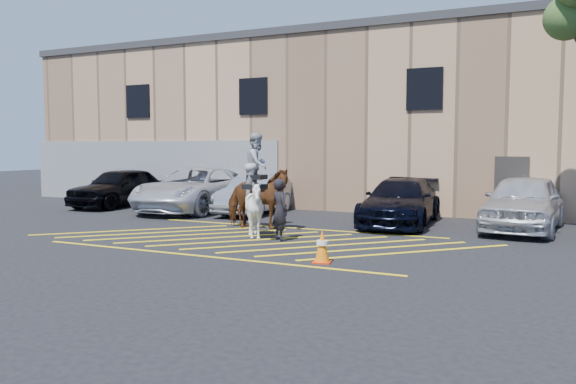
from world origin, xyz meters
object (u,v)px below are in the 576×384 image
at_px(saddled_white, 255,209).
at_px(car_silver_sedan, 256,194).
at_px(car_white_pickup, 196,189).
at_px(car_black_suv, 120,187).
at_px(car_blue_suv, 401,202).
at_px(mounted_bay, 257,190).
at_px(car_white_suv, 523,202).
at_px(traffic_cone, 322,246).
at_px(handler, 280,210).

bearing_deg(saddled_white, car_silver_sedan, 118.15).
xyz_separation_m(car_white_pickup, saddled_white, (5.29, -4.89, -0.04)).
bearing_deg(car_black_suv, car_blue_suv, -2.41).
distance_m(mounted_bay, saddled_white, 1.83).
xyz_separation_m(car_white_pickup, car_white_suv, (11.95, -0.17, -0.00)).
bearing_deg(saddled_white, traffic_cone, -38.18).
bearing_deg(car_white_suv, mounted_bay, -152.33).
height_order(car_silver_sedan, mounted_bay, mounted_bay).
bearing_deg(car_white_pickup, car_silver_sedan, 2.72).
height_order(car_black_suv, car_blue_suv, car_black_suv).
xyz_separation_m(car_blue_suv, saddled_white, (-2.97, -4.48, 0.07)).
relative_size(car_black_suv, saddled_white, 2.95).
bearing_deg(car_white_suv, traffic_cone, -113.13).
relative_size(car_white_pickup, mounted_bay, 2.08).
bearing_deg(car_black_suv, car_white_suv, -1.07).
bearing_deg(car_blue_suv, car_white_suv, 0.93).
bearing_deg(traffic_cone, mounted_bay, 133.49).
bearing_deg(car_white_pickup, handler, -41.72).
bearing_deg(mounted_bay, car_silver_sedan, 119.09).
bearing_deg(car_white_pickup, car_white_suv, -3.52).
bearing_deg(car_black_suv, car_white_pickup, -0.62).
bearing_deg(saddled_white, handler, -2.79).
relative_size(car_white_pickup, car_blue_suv, 1.20).
relative_size(saddled_white, traffic_cone, 2.25).
height_order(car_white_suv, traffic_cone, car_white_suv).
xyz_separation_m(car_black_suv, mounted_bay, (8.41, -3.30, 0.36)).
distance_m(car_white_pickup, car_white_suv, 11.95).
height_order(car_white_suv, saddled_white, car_white_suv).
relative_size(car_black_suv, handler, 2.90).
bearing_deg(car_white_suv, car_blue_suv, -171.32).
bearing_deg(car_white_pickup, mounted_bay, -38.78).
bearing_deg(car_silver_sedan, mounted_bay, -64.51).
relative_size(car_blue_suv, mounted_bay, 1.73).
xyz_separation_m(car_black_suv, handler, (9.98, -4.95, 0.01)).
relative_size(car_white_suv, saddled_white, 3.05).
bearing_deg(car_white_suv, saddled_white, -139.69).
distance_m(car_white_suv, handler, 7.55).
bearing_deg(car_white_suv, car_silver_sedan, -177.57).
relative_size(handler, traffic_cone, 2.28).
xyz_separation_m(car_white_pickup, mounted_bay, (4.51, -3.29, 0.34)).
bearing_deg(car_silver_sedan, car_white_suv, -6.12).
bearing_deg(car_white_pickup, car_black_suv, 177.08).
xyz_separation_m(car_black_suv, traffic_cone, (12.10, -7.20, -0.46)).
distance_m(handler, saddled_white, 0.79).
bearing_deg(car_black_suv, traffic_cone, -31.14).
height_order(handler, saddled_white, handler).
bearing_deg(handler, car_blue_suv, -80.48).
distance_m(mounted_bay, traffic_cone, 5.43).
height_order(car_white_pickup, traffic_cone, car_white_pickup).
distance_m(car_blue_suv, car_white_suv, 3.69).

